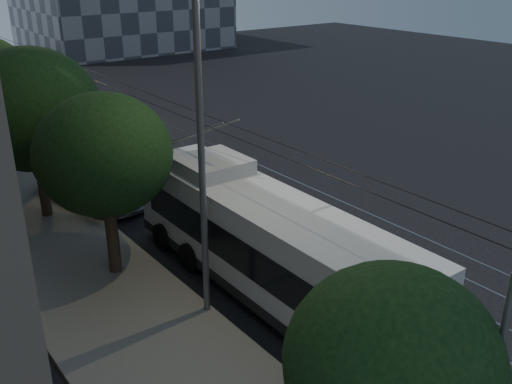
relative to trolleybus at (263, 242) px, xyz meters
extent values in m
plane|color=black|center=(2.90, 0.43, -1.82)|extent=(120.00, 120.00, 0.00)
cube|color=gray|center=(3.18, 20.43, -1.82)|extent=(0.08, 90.00, 0.02)
cube|color=gray|center=(4.62, 20.43, -1.82)|extent=(0.08, 90.00, 0.02)
cube|color=gray|center=(6.18, 20.43, -1.82)|extent=(0.08, 90.00, 0.02)
cube|color=gray|center=(7.62, 20.43, -1.82)|extent=(0.08, 90.00, 0.02)
cylinder|color=black|center=(-0.95, 20.43, 3.78)|extent=(0.02, 90.00, 0.02)
cylinder|color=black|center=(-0.25, 20.43, 3.78)|extent=(0.02, 90.00, 0.02)
cylinder|color=#5F5F62|center=(-2.40, 10.43, 1.18)|extent=(0.14, 0.14, 6.00)
cube|color=#B9B8BB|center=(0.00, -0.18, 0.07)|extent=(2.86, 12.86, 3.05)
cube|color=black|center=(0.00, -0.18, -1.29)|extent=(2.90, 12.90, 0.37)
cube|color=black|center=(0.00, 0.36, 0.21)|extent=(2.89, 10.19, 1.12)
cube|color=black|center=(0.00, -6.56, 0.37)|extent=(2.43, 0.11, 1.39)
cube|color=black|center=(0.00, 6.21, 0.31)|extent=(2.23, 0.10, 1.07)
cube|color=green|center=(0.00, -6.56, 1.33)|extent=(1.71, 0.08, 0.34)
cube|color=#99999C|center=(0.00, 3.03, 1.86)|extent=(2.35, 2.38, 0.53)
sphere|color=white|center=(0.91, -6.61, -1.02)|extent=(0.28, 0.28, 0.28)
cylinder|color=#5F5F62|center=(-0.32, 4.15, 2.74)|extent=(0.06, 4.83, 2.13)
cylinder|color=#5F5F62|center=(0.32, 4.15, 2.74)|extent=(0.06, 4.83, 2.13)
cylinder|color=black|center=(-1.31, -4.28, -1.29)|extent=(0.32, 1.07, 1.07)
cylinder|color=black|center=(1.31, -4.28, -1.29)|extent=(0.32, 1.07, 1.07)
cylinder|color=black|center=(-1.31, 2.64, -1.29)|extent=(0.32, 1.07, 1.07)
cylinder|color=black|center=(1.31, 2.64, -1.29)|extent=(0.32, 1.07, 1.07)
cylinder|color=black|center=(-1.31, 4.70, -1.29)|extent=(0.32, 1.07, 1.07)
cylinder|color=black|center=(1.31, 4.70, -1.29)|extent=(0.32, 1.07, 1.07)
imported|color=#B4B7BC|center=(-1.40, 10.91, -0.92)|extent=(4.18, 6.95, 1.80)
imported|color=silver|center=(0.20, 17.33, -1.05)|extent=(3.42, 4.88, 1.54)
imported|color=silver|center=(-0.26, 22.11, -1.18)|extent=(3.03, 4.77, 1.29)
imported|color=silver|center=(-0.52, 25.32, -1.20)|extent=(2.43, 3.99, 1.24)
ellipsoid|color=black|center=(-3.60, -8.31, 2.19)|extent=(3.91, 3.91, 3.52)
cylinder|color=black|center=(-3.60, 4.04, -0.41)|extent=(0.44, 0.44, 2.84)
ellipsoid|color=black|center=(-3.60, 4.04, 2.74)|extent=(4.60, 4.60, 4.14)
cylinder|color=black|center=(-3.96, 10.34, -0.44)|extent=(0.44, 0.44, 2.76)
ellipsoid|color=black|center=(-3.96, 10.34, 3.05)|extent=(5.62, 5.62, 5.06)
cylinder|color=#5F5F62|center=(-2.30, -0.03, 3.82)|extent=(0.20, 0.20, 11.30)
camera|label=1|loc=(-10.43, -13.33, 8.83)|focal=40.00mm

